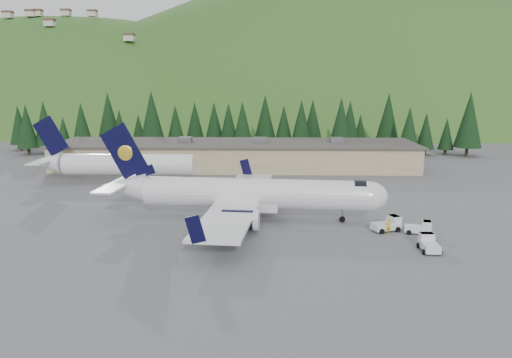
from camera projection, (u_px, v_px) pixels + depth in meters
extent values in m
plane|color=#59595E|center=(255.00, 219.00, 62.75)|extent=(600.00, 600.00, 0.00)
cylinder|color=white|center=(255.00, 193.00, 62.09)|extent=(27.94, 6.22, 3.72)
ellipsoid|color=white|center=(368.00, 196.00, 60.48)|extent=(5.16, 4.15, 3.72)
cylinder|color=black|center=(360.00, 193.00, 60.51)|extent=(1.66, 3.18, 3.07)
cone|color=white|center=(125.00, 187.00, 63.98)|extent=(6.25, 4.24, 3.72)
cube|color=white|center=(247.00, 205.00, 62.51)|extent=(8.17, 3.87, 0.99)
cube|color=white|center=(239.00, 201.00, 62.52)|extent=(8.47, 34.01, 0.35)
cube|color=black|center=(246.00, 167.00, 78.83)|extent=(2.01, 0.33, 2.84)
cube|color=black|center=(195.00, 229.00, 46.05)|extent=(2.01, 0.33, 2.84)
cylinder|color=black|center=(253.00, 197.00, 68.16)|extent=(4.35, 2.64, 2.28)
cylinder|color=white|center=(266.00, 197.00, 67.94)|extent=(0.81, 2.46, 2.42)
cube|color=white|center=(253.00, 193.00, 68.05)|extent=(2.19, 0.44, 0.89)
cylinder|color=black|center=(240.00, 220.00, 56.97)|extent=(4.35, 2.64, 2.28)
cylinder|color=white|center=(256.00, 220.00, 56.75)|extent=(0.81, 2.46, 2.42)
cube|color=white|center=(240.00, 215.00, 56.87)|extent=(2.19, 0.44, 0.89)
cube|color=black|center=(124.00, 151.00, 63.06)|extent=(6.12, 0.85, 7.27)
ellipsoid|color=yellow|center=(126.00, 152.00, 63.26)|extent=(1.97, 0.36, 1.96)
ellipsoid|color=yellow|center=(125.00, 153.00, 62.88)|extent=(1.97, 0.36, 1.96)
cube|color=black|center=(145.00, 172.00, 63.26)|extent=(2.74, 0.49, 1.96)
cube|color=white|center=(121.00, 183.00, 63.94)|extent=(3.68, 12.56, 0.22)
cylinder|color=slate|center=(342.00, 215.00, 61.30)|extent=(0.22, 0.22, 1.78)
cylinder|color=black|center=(342.00, 219.00, 61.40)|extent=(0.77, 0.34, 0.75)
cylinder|color=slate|center=(235.00, 206.00, 65.50)|extent=(0.26, 0.26, 1.98)
cylinder|color=black|center=(238.00, 209.00, 65.55)|extent=(1.12, 0.44, 1.09)
cylinder|color=black|center=(232.00, 209.00, 65.64)|extent=(1.12, 0.44, 1.09)
cylinder|color=slate|center=(228.00, 217.00, 60.30)|extent=(0.26, 0.26, 1.98)
cylinder|color=black|center=(231.00, 220.00, 60.34)|extent=(1.12, 0.44, 1.09)
cylinder|color=black|center=(224.00, 220.00, 60.43)|extent=(1.12, 0.44, 1.09)
cylinder|color=white|center=(129.00, 165.00, 84.31)|extent=(22.00, 3.60, 3.60)
cone|color=white|center=(47.00, 163.00, 84.66)|extent=(5.00, 3.60, 3.60)
cube|color=black|center=(51.00, 136.00, 83.74)|extent=(5.82, 0.28, 6.89)
cube|color=white|center=(47.00, 160.00, 84.55)|extent=(2.40, 11.00, 0.20)
cube|color=silver|center=(386.00, 226.00, 57.82)|extent=(3.64, 2.73, 0.76)
cube|color=silver|center=(394.00, 220.00, 58.05)|extent=(1.58, 1.82, 0.98)
cube|color=black|center=(394.00, 216.00, 57.97)|extent=(1.43, 1.68, 0.11)
cylinder|color=black|center=(389.00, 225.00, 59.04)|extent=(0.66, 0.45, 0.61)
cylinder|color=black|center=(398.00, 230.00, 57.43)|extent=(0.66, 0.45, 0.61)
cylinder|color=black|center=(373.00, 227.00, 58.31)|extent=(0.66, 0.45, 0.61)
cylinder|color=black|center=(382.00, 231.00, 56.70)|extent=(0.66, 0.45, 0.61)
cube|color=silver|center=(418.00, 229.00, 56.88)|extent=(3.16, 2.09, 0.68)
cube|color=silver|center=(427.00, 225.00, 56.52)|extent=(1.26, 1.54, 0.87)
cube|color=black|center=(427.00, 221.00, 56.44)|extent=(1.14, 1.43, 0.10)
cylinder|color=black|center=(426.00, 230.00, 57.41)|extent=(0.58, 0.33, 0.54)
cylinder|color=black|center=(427.00, 234.00, 55.95)|extent=(0.58, 0.33, 0.54)
cylinder|color=black|center=(409.00, 229.00, 57.91)|extent=(0.58, 0.33, 0.54)
cylinder|color=black|center=(409.00, 232.00, 56.44)|extent=(0.58, 0.33, 0.54)
cube|color=silver|center=(429.00, 246.00, 50.90)|extent=(1.57, 3.09, 0.72)
cube|color=silver|center=(427.00, 237.00, 51.78)|extent=(1.44, 1.04, 0.92)
cube|color=black|center=(427.00, 233.00, 51.70)|extent=(1.34, 0.94, 0.10)
cylinder|color=black|center=(418.00, 245.00, 51.99)|extent=(0.23, 0.58, 0.57)
cylinder|color=black|center=(434.00, 246.00, 51.92)|extent=(0.23, 0.58, 0.57)
cylinder|color=black|center=(424.00, 252.00, 49.98)|extent=(0.23, 0.58, 0.57)
cylinder|color=black|center=(440.00, 252.00, 49.92)|extent=(0.23, 0.58, 0.57)
cube|color=tan|center=(236.00, 156.00, 99.68)|extent=(70.00, 16.00, 4.80)
cube|color=#47423D|center=(235.00, 143.00, 99.19)|extent=(71.00, 17.00, 0.40)
cube|color=slate|center=(111.00, 139.00, 99.76)|extent=(2.50, 2.50, 1.00)
cube|color=slate|center=(185.00, 140.00, 99.34)|extent=(2.50, 2.50, 1.00)
cube|color=slate|center=(261.00, 140.00, 98.92)|extent=(2.50, 2.50, 1.00)
cube|color=slate|center=(336.00, 140.00, 98.50)|extent=(2.50, 2.50, 1.00)
imported|color=#FDB906|center=(388.00, 226.00, 56.92)|extent=(0.76, 0.67, 1.74)
cone|color=black|center=(19.00, 125.00, 123.27)|extent=(4.72, 4.72, 9.66)
cone|color=black|center=(27.00, 126.00, 116.21)|extent=(4.93, 4.93, 10.09)
cone|color=black|center=(44.00, 124.00, 117.85)|extent=(5.22, 5.22, 10.68)
cone|color=black|center=(64.00, 133.00, 116.44)|extent=(3.76, 3.76, 7.68)
cone|color=black|center=(82.00, 125.00, 116.85)|extent=(5.09, 5.09, 10.42)
cone|color=black|center=(109.00, 117.00, 124.58)|extent=(6.01, 6.01, 12.29)
cone|color=black|center=(120.00, 127.00, 123.02)|extent=(4.30, 4.30, 8.79)
cone|color=black|center=(139.00, 129.00, 124.59)|extent=(3.78, 3.78, 7.72)
cone|color=black|center=(152.00, 118.00, 117.83)|extent=(6.25, 6.25, 12.78)
cone|color=black|center=(176.00, 126.00, 119.16)|extent=(4.82, 4.82, 9.86)
cone|color=black|center=(195.00, 122.00, 128.30)|extent=(4.97, 4.97, 10.18)
cone|color=black|center=(214.00, 122.00, 125.91)|extent=(4.99, 4.99, 10.21)
cone|color=black|center=(229.00, 123.00, 124.67)|extent=(4.93, 4.93, 10.09)
cone|color=black|center=(243.00, 124.00, 118.35)|extent=(5.18, 5.18, 10.59)
cone|color=black|center=(265.00, 119.00, 123.64)|extent=(5.78, 5.78, 11.81)
cone|color=black|center=(284.00, 125.00, 122.55)|extent=(4.73, 4.73, 9.68)
cone|color=black|center=(301.00, 123.00, 119.40)|extent=(5.34, 5.34, 10.92)
cone|color=black|center=(312.00, 121.00, 123.39)|extent=(5.30, 5.30, 10.85)
cone|color=black|center=(341.00, 122.00, 116.56)|extent=(5.60, 5.60, 11.45)
cone|color=black|center=(350.00, 122.00, 123.54)|extent=(5.16, 5.16, 10.56)
cone|color=black|center=(360.00, 129.00, 127.60)|extent=(3.67, 3.67, 7.50)
cone|color=black|center=(388.00, 118.00, 123.22)|extent=(5.94, 5.94, 12.15)
cone|color=black|center=(409.00, 128.00, 113.72)|extent=(4.77, 4.77, 9.77)
cone|color=black|center=(426.00, 131.00, 115.67)|extent=(4.16, 4.16, 8.50)
cone|color=black|center=(446.00, 134.00, 116.70)|extent=(3.61, 3.61, 7.39)
cone|color=black|center=(469.00, 120.00, 113.49)|extent=(6.15, 6.15, 12.59)
ellipsoid|color=#21531A|center=(84.00, 270.00, 246.52)|extent=(336.00, 240.00, 240.00)
ellipsoid|color=#21531A|center=(339.00, 269.00, 274.25)|extent=(420.00, 300.00, 300.00)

